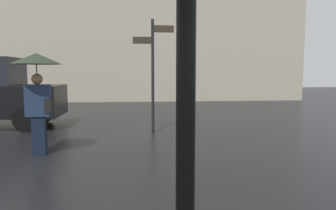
{
  "coord_description": "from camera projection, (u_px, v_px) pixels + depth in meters",
  "views": [
    {
      "loc": [
        -0.11,
        -2.31,
        1.63
      ],
      "look_at": [
        0.56,
        4.39,
        0.93
      ],
      "focal_mm": 33.88,
      "sensor_mm": 36.0,
      "label": 1
    }
  ],
  "objects": [
    {
      "name": "street_signpost",
      "position": [
        153.0,
        65.0,
        8.38
      ],
      "size": [
        1.08,
        0.08,
        3.01
      ],
      "color": "black",
      "rests_on": "ground"
    },
    {
      "name": "pedestrian_with_umbrella",
      "position": [
        37.0,
        77.0,
        6.11
      ],
      "size": [
        0.94,
        0.94,
        1.99
      ],
      "rotation": [
        0.0,
        0.0,
        4.82
      ],
      "color": "black",
      "rests_on": "ground"
    }
  ]
}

